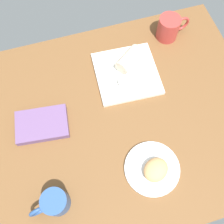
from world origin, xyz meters
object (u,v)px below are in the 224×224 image
square_plate (127,73)px  coffee_mug (169,28)px  round_plate (152,169)px  sauce_cup (124,83)px  scone_pastry (156,170)px  book_stack (42,124)px  breakfast_wrap (129,59)px  second_mug (55,203)px

square_plate → coffee_mug: bearing=31.0°
round_plate → sauce_cup: 35.51cm
sauce_cup → coffee_mug: size_ratio=0.34×
scone_pastry → book_stack: size_ratio=0.44×
breakfast_wrap → sauce_cup: bearing=-64.9°
sauce_cup → book_stack: bearing=-167.6°
second_mug → breakfast_wrap: bearing=48.6°
breakfast_wrap → second_mug: bearing=-77.0°
square_plate → round_plate: bearing=-95.0°
breakfast_wrap → coffee_mug: 23.92cm
scone_pastry → coffee_mug: (26.83, 55.96, 1.52)cm
scone_pastry → second_mug: bearing=-178.9°
scone_pastry → square_plate: bearing=85.9°
square_plate → book_stack: size_ratio=1.21×
square_plate → second_mug: (-38.64, -42.33, 3.91)cm
book_stack → second_mug: 29.75cm
book_stack → square_plate: bearing=18.5°
round_plate → coffee_mug: size_ratio=1.33×
square_plate → book_stack: book_stack is taller
book_stack → coffee_mug: coffee_mug is taller
round_plate → second_mug: size_ratio=1.48×
square_plate → second_mug: bearing=-132.4°
round_plate → coffee_mug: coffee_mug is taller
scone_pastry → round_plate: bearing=112.8°
square_plate → breakfast_wrap: (2.24, 4.00, 3.85)cm
sauce_cup → breakfast_wrap: (5.05, 8.99, 1.76)cm
round_plate → book_stack: (-34.61, 27.66, 0.74)cm
breakfast_wrap → scone_pastry: bearing=-42.2°
breakfast_wrap → book_stack: 43.84cm
scone_pastry → coffee_mug: bearing=64.4°
round_plate → scone_pastry: size_ratio=2.15×
scone_pastry → breakfast_wrap: (5.26, 45.63, 0.86)cm
round_plate → sauce_cup: sauce_cup is taller
coffee_mug → scone_pastry: bearing=-115.6°
coffee_mug → second_mug: (-62.45, -56.65, -0.61)cm
coffee_mug → second_mug: coffee_mug is taller
square_plate → coffee_mug: coffee_mug is taller
coffee_mug → second_mug: 84.32cm
scone_pastry → sauce_cup: scone_pastry is taller
round_plate → breakfast_wrap: 44.98cm
sauce_cup → book_stack: sauce_cup is taller
round_plate → book_stack: 44.31cm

